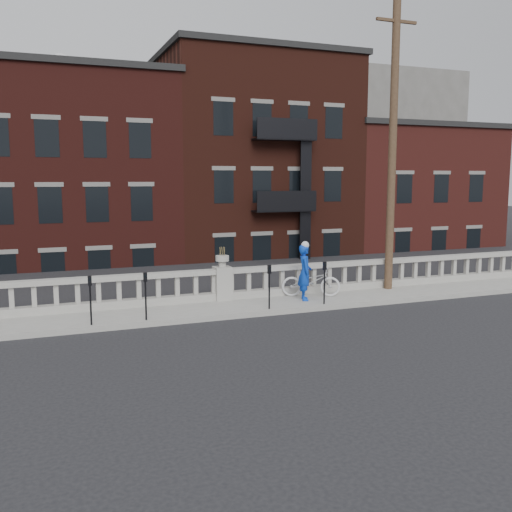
{
  "coord_description": "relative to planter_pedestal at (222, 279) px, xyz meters",
  "views": [
    {
      "loc": [
        -5.65,
        -13.63,
        4.14
      ],
      "look_at": [
        0.89,
        3.2,
        1.66
      ],
      "focal_mm": 40.0,
      "sensor_mm": 36.0,
      "label": 1
    }
  ],
  "objects": [
    {
      "name": "ground",
      "position": [
        0.0,
        -3.95,
        -0.83
      ],
      "size": [
        120.0,
        120.0,
        0.0
      ],
      "primitive_type": "plane",
      "color": "black",
      "rests_on": "ground"
    },
    {
      "name": "sidewalk",
      "position": [
        0.0,
        -0.95,
        -0.76
      ],
      "size": [
        32.0,
        2.2,
        0.15
      ],
      "primitive_type": "cube",
      "color": "gray",
      "rests_on": "ground"
    },
    {
      "name": "balustrade",
      "position": [
        0.0,
        0.0,
        -0.19
      ],
      "size": [
        28.0,
        0.34,
        1.03
      ],
      "color": "gray",
      "rests_on": "sidewalk"
    },
    {
      "name": "planter_pedestal",
      "position": [
        0.0,
        0.0,
        0.0
      ],
      "size": [
        0.55,
        0.55,
        1.76
      ],
      "color": "gray",
      "rests_on": "sidewalk"
    },
    {
      "name": "lower_level",
      "position": [
        0.56,
        19.09,
        1.8
      ],
      "size": [
        80.0,
        44.0,
        20.8
      ],
      "color": "#605E59",
      "rests_on": "ground"
    },
    {
      "name": "utility_pole",
      "position": [
        6.2,
        -0.35,
        4.41
      ],
      "size": [
        1.6,
        0.28,
        10.0
      ],
      "color": "#422D1E",
      "rests_on": "sidewalk"
    },
    {
      "name": "parking_meter_b",
      "position": [
        -4.35,
        -1.8,
        0.17
      ],
      "size": [
        0.1,
        0.09,
        1.36
      ],
      "color": "black",
      "rests_on": "sidewalk"
    },
    {
      "name": "parking_meter_c",
      "position": [
        -2.85,
        -1.8,
        0.17
      ],
      "size": [
        0.1,
        0.09,
        1.36
      ],
      "color": "black",
      "rests_on": "sidewalk"
    },
    {
      "name": "parking_meter_d",
      "position": [
        0.92,
        -1.8,
        0.17
      ],
      "size": [
        0.1,
        0.09,
        1.36
      ],
      "color": "black",
      "rests_on": "sidewalk"
    },
    {
      "name": "parking_meter_e",
      "position": [
        2.81,
        -1.8,
        0.17
      ],
      "size": [
        0.1,
        0.09,
        1.36
      ],
      "color": "black",
      "rests_on": "sidewalk"
    },
    {
      "name": "bicycle",
      "position": [
        2.96,
        -0.56,
        -0.16
      ],
      "size": [
        2.09,
        1.39,
        1.04
      ],
      "primitive_type": "imported",
      "rotation": [
        0.0,
        0.0,
        1.18
      ],
      "color": "silver",
      "rests_on": "sidewalk"
    },
    {
      "name": "cyclist",
      "position": [
        2.51,
        -1.0,
        0.24
      ],
      "size": [
        0.62,
        0.77,
        1.83
      ],
      "primitive_type": "imported",
      "rotation": [
        0.0,
        0.0,
        1.27
      ],
      "color": "#0C39B9",
      "rests_on": "sidewalk"
    }
  ]
}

